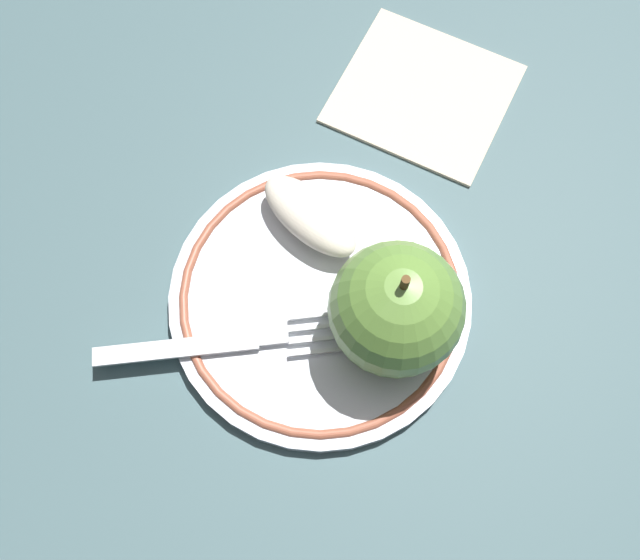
% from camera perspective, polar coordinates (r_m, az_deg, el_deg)
% --- Properties ---
extents(ground_plane, '(2.00, 2.00, 0.00)m').
position_cam_1_polar(ground_plane, '(0.48, 1.60, -1.74)').
color(ground_plane, '#3F595D').
extents(plate, '(0.20, 0.20, 0.01)m').
position_cam_1_polar(plate, '(0.47, -0.00, -1.11)').
color(plate, silver).
rests_on(plate, ground_plane).
extents(apple_red_whole, '(0.08, 0.08, 0.09)m').
position_cam_1_polar(apple_red_whole, '(0.42, 6.12, -2.31)').
color(apple_red_whole, '#5D8838').
rests_on(apple_red_whole, plate).
extents(apple_slice_front, '(0.08, 0.08, 0.02)m').
position_cam_1_polar(apple_slice_front, '(0.47, -0.81, 5.15)').
color(apple_slice_front, '#EFE2CB').
rests_on(apple_slice_front, plate).
extents(fork, '(0.04, 0.19, 0.00)m').
position_cam_1_polar(fork, '(0.46, -6.81, -4.97)').
color(fork, silver).
rests_on(fork, plate).
extents(napkin_folded, '(0.16, 0.16, 0.01)m').
position_cam_1_polar(napkin_folded, '(0.55, 8.29, 14.62)').
color(napkin_folded, beige).
rests_on(napkin_folded, ground_plane).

